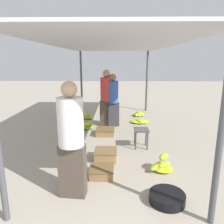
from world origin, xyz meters
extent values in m
cylinder|color=#4C4C51|center=(1.33, 0.30, 1.20)|extent=(0.08, 0.08, 2.40)
cylinder|color=#4C4C51|center=(-1.33, 6.75, 1.20)|extent=(0.08, 0.08, 2.40)
cylinder|color=#4C4C51|center=(1.33, 6.75, 1.20)|extent=(0.08, 0.08, 2.40)
cube|color=#B2B2B7|center=(0.00, 3.52, 2.42)|extent=(3.06, 6.85, 0.04)
cube|color=#4C4238|center=(-0.55, 0.86, 0.41)|extent=(0.41, 0.25, 0.82)
cylinder|color=white|center=(-0.55, 0.86, 1.18)|extent=(0.41, 0.41, 0.71)
sphere|color=tan|center=(-0.55, 0.86, 1.65)|extent=(0.23, 0.23, 0.23)
cube|color=#4C4C4C|center=(0.70, 2.78, 0.45)|extent=(0.34, 0.34, 0.04)
cylinder|color=#4C4C4C|center=(0.56, 2.64, 0.21)|extent=(0.04, 0.04, 0.43)
cylinder|color=#4C4C4C|center=(0.83, 2.64, 0.21)|extent=(0.04, 0.04, 0.43)
cylinder|color=#4C4C4C|center=(0.56, 2.92, 0.21)|extent=(0.04, 0.04, 0.43)
cylinder|color=#4C4C4C|center=(0.83, 2.92, 0.21)|extent=(0.04, 0.04, 0.43)
cylinder|color=black|center=(0.86, 0.71, 0.07)|extent=(0.53, 0.53, 0.14)
ellipsoid|color=yellow|center=(-1.00, 3.43, 0.10)|extent=(0.26, 0.24, 0.15)
ellipsoid|color=#B7CD2B|center=(-0.98, 3.37, 0.10)|extent=(0.33, 0.22, 0.14)
ellipsoid|color=#80B835|center=(-1.00, 3.27, 0.07)|extent=(0.31, 0.13, 0.14)
ellipsoid|color=#CDD627|center=(-0.96, 3.32, 0.17)|extent=(0.25, 0.15, 0.14)
ellipsoid|color=#A1C52F|center=(-0.97, 3.41, 0.05)|extent=(0.40, 0.35, 0.10)
ellipsoid|color=#C9D528|center=(-0.79, 4.17, 0.15)|extent=(0.27, 0.22, 0.09)
ellipsoid|color=#BDD02A|center=(-0.73, 4.36, 0.12)|extent=(0.24, 0.24, 0.11)
ellipsoid|color=#B0CB2D|center=(-0.73, 4.32, 0.07)|extent=(0.28, 0.20, 0.15)
ellipsoid|color=#8DBD33|center=(-0.90, 4.11, 0.07)|extent=(0.26, 0.25, 0.15)
ellipsoid|color=#82B835|center=(-0.73, 4.32, 0.06)|extent=(0.17, 0.29, 0.12)
ellipsoid|color=#8FBD33|center=(-0.82, 4.24, 0.13)|extent=(0.32, 0.26, 0.14)
ellipsoid|color=#83B935|center=(-0.79, 4.24, 0.05)|extent=(0.42, 0.36, 0.10)
ellipsoid|color=yellow|center=(-0.99, 5.39, 0.12)|extent=(0.32, 0.20, 0.10)
ellipsoid|color=#75B337|center=(-0.95, 5.40, 0.14)|extent=(0.28, 0.21, 0.13)
ellipsoid|color=#8CBC33|center=(-0.97, 5.31, 0.07)|extent=(0.33, 0.21, 0.13)
ellipsoid|color=yellow|center=(-0.96, 5.40, 0.15)|extent=(0.20, 0.24, 0.11)
ellipsoid|color=yellow|center=(-0.98, 5.45, 0.09)|extent=(0.33, 0.23, 0.10)
ellipsoid|color=#C3D229|center=(-0.83, 5.42, 0.07)|extent=(0.22, 0.35, 0.12)
ellipsoid|color=#98C131|center=(-0.98, 5.43, 0.05)|extent=(0.40, 0.35, 0.10)
ellipsoid|color=#CBD528|center=(1.05, 5.80, 0.08)|extent=(0.20, 0.24, 0.13)
ellipsoid|color=#72B238|center=(0.92, 5.86, 0.14)|extent=(0.13, 0.28, 0.09)
ellipsoid|color=#9AC230|center=(0.95, 5.73, 0.06)|extent=(0.20, 0.26, 0.11)
ellipsoid|color=#B8CE2B|center=(0.96, 6.00, 0.07)|extent=(0.22, 0.26, 0.13)
ellipsoid|color=#9AC231|center=(0.94, 5.83, 0.11)|extent=(0.30, 0.27, 0.11)
ellipsoid|color=#A0C42F|center=(0.90, 5.82, 0.06)|extent=(0.16, 0.27, 0.12)
ellipsoid|color=yellow|center=(0.86, 5.73, 0.07)|extent=(0.21, 0.30, 0.13)
ellipsoid|color=#B1CB2C|center=(0.94, 5.87, 0.05)|extent=(0.43, 0.38, 0.10)
ellipsoid|color=#86BA34|center=(0.89, 4.92, 0.07)|extent=(0.26, 0.34, 0.11)
ellipsoid|color=#A7C72E|center=(0.84, 4.79, 0.08)|extent=(0.25, 0.31, 0.13)
ellipsoid|color=#B9CE2B|center=(0.79, 4.91, 0.06)|extent=(0.35, 0.29, 0.11)
ellipsoid|color=#74B337|center=(0.83, 4.93, 0.08)|extent=(0.24, 0.33, 0.12)
ellipsoid|color=yellow|center=(0.88, 4.92, 0.05)|extent=(0.58, 0.51, 0.10)
ellipsoid|color=#B7CE2B|center=(0.93, 1.70, 0.10)|extent=(0.28, 0.28, 0.12)
ellipsoid|color=yellow|center=(0.89, 1.59, 0.11)|extent=(0.22, 0.17, 0.10)
ellipsoid|color=#A7C72E|center=(0.99, 1.63, 0.29)|extent=(0.27, 0.30, 0.13)
ellipsoid|color=#A7C72E|center=(1.01, 1.62, 0.14)|extent=(0.32, 0.28, 0.10)
ellipsoid|color=#81B835|center=(0.85, 1.63, 0.09)|extent=(0.33, 0.35, 0.10)
ellipsoid|color=#C7D429|center=(0.99, 1.63, 0.05)|extent=(0.37, 0.32, 0.10)
cube|color=#9E7A4C|center=(-0.12, 2.10, 0.10)|extent=(0.44, 0.44, 0.19)
cube|color=brown|center=(-0.12, 2.10, 0.20)|extent=(0.46, 0.46, 0.02)
cube|color=olive|center=(-0.21, 3.70, 0.08)|extent=(0.50, 0.50, 0.16)
cube|color=brown|center=(-0.21, 3.70, 0.17)|extent=(0.52, 0.52, 0.02)
cube|color=olive|center=(-0.15, 1.43, 0.07)|extent=(0.41, 0.41, 0.14)
cube|color=brown|center=(-0.15, 1.43, 0.15)|extent=(0.43, 0.43, 0.02)
cube|color=#4C4238|center=(-0.21, 4.56, 0.41)|extent=(0.43, 0.28, 0.82)
cylinder|color=#BF3833|center=(-0.21, 4.56, 1.18)|extent=(0.44, 0.44, 0.71)
sphere|color=tan|center=(-0.21, 4.56, 1.65)|extent=(0.23, 0.23, 0.23)
cube|color=#2D2D33|center=(-0.01, 4.53, 0.38)|extent=(0.42, 0.33, 0.76)
cylinder|color=#3359B2|center=(-0.01, 4.53, 1.10)|extent=(0.46, 0.46, 0.66)
sphere|color=#9E704C|center=(-0.01, 4.53, 1.54)|extent=(0.22, 0.22, 0.22)
camera|label=1|loc=(0.11, -2.14, 2.04)|focal=35.00mm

